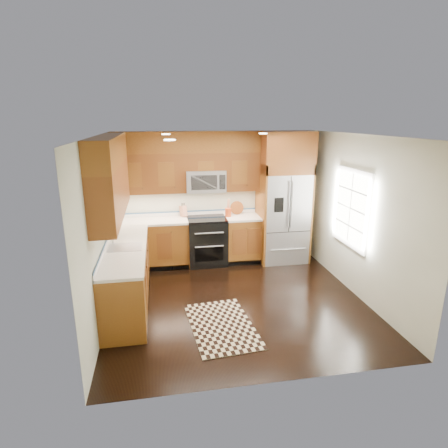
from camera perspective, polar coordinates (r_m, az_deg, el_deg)
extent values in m
plane|color=black|center=(6.19, 1.89, -11.47)|extent=(4.00, 4.00, 0.00)
cube|color=silver|center=(7.62, -1.14, 4.21)|extent=(4.00, 0.02, 2.60)
cube|color=silver|center=(5.65, -18.25, -0.78)|extent=(0.02, 4.00, 2.60)
cube|color=silver|center=(6.42, 19.75, 1.03)|extent=(0.02, 4.00, 2.60)
cube|color=white|center=(6.55, 18.83, 2.31)|extent=(0.04, 1.10, 1.30)
cube|color=white|center=(6.55, 18.75, 2.31)|extent=(0.02, 0.95, 1.15)
cube|color=brown|center=(7.47, -10.77, -3.09)|extent=(1.37, 0.60, 0.90)
cube|color=brown|center=(7.65, 2.88, -2.36)|extent=(0.72, 0.60, 0.90)
cube|color=brown|center=(6.09, -14.49, -7.79)|extent=(0.60, 2.40, 0.90)
cube|color=white|center=(7.35, -5.18, 0.67)|extent=(2.85, 0.62, 0.04)
cube|color=white|center=(5.92, -14.80, -3.62)|extent=(0.62, 2.40, 0.04)
cube|color=brown|center=(7.30, -5.46, 7.81)|extent=(2.85, 0.33, 0.75)
cube|color=brown|center=(5.70, -16.80, 4.93)|extent=(0.33, 2.40, 0.75)
cube|color=brown|center=(7.24, -5.58, 12.32)|extent=(2.85, 0.33, 0.40)
cube|color=brown|center=(5.63, -17.27, 10.68)|extent=(0.33, 2.40, 0.40)
cube|color=black|center=(7.49, -2.60, -2.67)|extent=(0.76, 0.64, 0.92)
cube|color=black|center=(7.35, -2.64, 0.84)|extent=(0.76, 0.60, 0.02)
cube|color=black|center=(7.14, -2.28, -2.25)|extent=(0.55, 0.01, 0.18)
cube|color=black|center=(7.25, -2.25, -4.66)|extent=(0.55, 0.01, 0.28)
cylinder|color=#B2B2B7|center=(7.08, -2.26, -1.39)|extent=(0.55, 0.02, 0.02)
cylinder|color=#B2B2B7|center=(7.17, -2.24, -3.45)|extent=(0.55, 0.02, 0.02)
cube|color=#B2B2B7|center=(7.32, -2.85, 6.58)|extent=(0.76, 0.40, 0.42)
cube|color=black|center=(7.13, -3.05, 6.32)|extent=(0.50, 0.01, 0.28)
cube|color=#B2B2B7|center=(7.67, 8.96, 1.03)|extent=(0.90, 0.74, 1.80)
cube|color=black|center=(7.25, 10.02, 2.95)|extent=(0.01, 0.01, 1.08)
cube|color=black|center=(7.17, 8.37, 2.89)|extent=(0.18, 0.01, 0.28)
cube|color=brown|center=(7.51, 5.59, 1.61)|extent=(0.04, 0.74, 2.00)
cube|color=brown|center=(7.81, 12.25, 1.88)|extent=(0.04, 0.74, 2.00)
cube|color=brown|center=(7.45, 9.39, 10.74)|extent=(0.98, 0.74, 0.80)
cube|color=#B2B2B7|center=(5.91, -14.82, -3.34)|extent=(0.50, 0.42, 0.02)
cylinder|color=#B2B2B7|center=(6.10, -16.63, -1.60)|extent=(0.02, 0.02, 0.28)
torus|color=#B2B2B7|center=(5.98, -16.81, -0.54)|extent=(0.18, 0.02, 0.18)
cube|color=black|center=(5.50, -0.36, -15.18)|extent=(0.97, 1.49, 0.01)
cube|color=#AE7154|center=(7.50, -6.22, 1.96)|extent=(0.14, 0.17, 0.22)
cylinder|color=#B23D15|center=(7.46, 0.63, 1.78)|extent=(0.15, 0.15, 0.17)
cylinder|color=brown|center=(7.66, 1.97, 1.58)|extent=(0.29, 0.29, 0.02)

